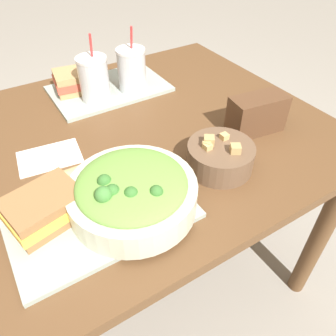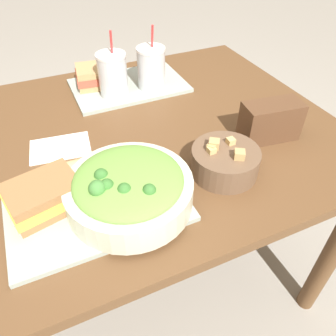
{
  "view_description": "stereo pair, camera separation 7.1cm",
  "coord_description": "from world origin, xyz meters",
  "px_view_note": "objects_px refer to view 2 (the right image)",
  "views": [
    {
      "loc": [
        -0.21,
        -0.7,
        1.24
      ],
      "look_at": [
        0.07,
        -0.24,
        0.77
      ],
      "focal_mm": 35.0,
      "sensor_mm": 36.0,
      "label": 1
    },
    {
      "loc": [
        -0.15,
        -0.73,
        1.24
      ],
      "look_at": [
        0.07,
        -0.24,
        0.77
      ],
      "focal_mm": 35.0,
      "sensor_mm": 36.0,
      "label": 2
    }
  ],
  "objects_px": {
    "soup_bowl": "(225,160)",
    "sandwich_far": "(100,75)",
    "salad_bowl": "(129,188)",
    "chip_bag": "(270,121)",
    "drink_cup_dark": "(113,76)",
    "napkin_folded": "(60,148)",
    "baguette_near": "(86,170)",
    "sandwich_near": "(44,196)",
    "drink_cup_red": "(151,69)"
  },
  "relations": [
    {
      "from": "salad_bowl",
      "to": "drink_cup_dark",
      "type": "relative_size",
      "value": 1.31
    },
    {
      "from": "drink_cup_dark",
      "to": "drink_cup_red",
      "type": "distance_m",
      "value": 0.13
    },
    {
      "from": "sandwich_near",
      "to": "salad_bowl",
      "type": "bearing_deg",
      "value": -33.89
    },
    {
      "from": "drink_cup_dark",
      "to": "baguette_near",
      "type": "bearing_deg",
      "value": -116.37
    },
    {
      "from": "napkin_folded",
      "to": "drink_cup_dark",
      "type": "bearing_deg",
      "value": 42.55
    },
    {
      "from": "chip_bag",
      "to": "drink_cup_dark",
      "type": "bearing_deg",
      "value": 137.95
    },
    {
      "from": "napkin_folded",
      "to": "drink_cup_red",
      "type": "bearing_deg",
      "value": 29.8
    },
    {
      "from": "salad_bowl",
      "to": "drink_cup_dark",
      "type": "height_order",
      "value": "drink_cup_dark"
    },
    {
      "from": "drink_cup_dark",
      "to": "salad_bowl",
      "type": "bearing_deg",
      "value": -103.38
    },
    {
      "from": "soup_bowl",
      "to": "sandwich_far",
      "type": "xyz_separation_m",
      "value": [
        -0.15,
        0.54,
        0.01
      ]
    },
    {
      "from": "drink_cup_red",
      "to": "sandwich_near",
      "type": "bearing_deg",
      "value": -134.89
    },
    {
      "from": "soup_bowl",
      "to": "chip_bag",
      "type": "distance_m",
      "value": 0.2
    },
    {
      "from": "salad_bowl",
      "to": "drink_cup_dark",
      "type": "distance_m",
      "value": 0.48
    },
    {
      "from": "drink_cup_dark",
      "to": "chip_bag",
      "type": "height_order",
      "value": "drink_cup_dark"
    },
    {
      "from": "napkin_folded",
      "to": "sandwich_near",
      "type": "bearing_deg",
      "value": -106.42
    },
    {
      "from": "sandwich_near",
      "to": "napkin_folded",
      "type": "distance_m",
      "value": 0.22
    },
    {
      "from": "sandwich_far",
      "to": "sandwich_near",
      "type": "bearing_deg",
      "value": -109.16
    },
    {
      "from": "salad_bowl",
      "to": "sandwich_far",
      "type": "relative_size",
      "value": 1.56
    },
    {
      "from": "salad_bowl",
      "to": "soup_bowl",
      "type": "distance_m",
      "value": 0.24
    },
    {
      "from": "soup_bowl",
      "to": "drink_cup_red",
      "type": "distance_m",
      "value": 0.45
    },
    {
      "from": "sandwich_near",
      "to": "baguette_near",
      "type": "height_order",
      "value": "sandwich_near"
    },
    {
      "from": "soup_bowl",
      "to": "chip_bag",
      "type": "xyz_separation_m",
      "value": [
        0.18,
        0.07,
        0.02
      ]
    },
    {
      "from": "napkin_folded",
      "to": "sandwich_far",
      "type": "bearing_deg",
      "value": 55.82
    },
    {
      "from": "salad_bowl",
      "to": "chip_bag",
      "type": "distance_m",
      "value": 0.44
    },
    {
      "from": "soup_bowl",
      "to": "sandwich_near",
      "type": "bearing_deg",
      "value": 173.38
    },
    {
      "from": "soup_bowl",
      "to": "sandwich_far",
      "type": "relative_size",
      "value": 0.94
    },
    {
      "from": "soup_bowl",
      "to": "baguette_near",
      "type": "distance_m",
      "value": 0.32
    },
    {
      "from": "salad_bowl",
      "to": "napkin_folded",
      "type": "height_order",
      "value": "salad_bowl"
    },
    {
      "from": "sandwich_far",
      "to": "soup_bowl",
      "type": "bearing_deg",
      "value": -66.11
    },
    {
      "from": "baguette_near",
      "to": "chip_bag",
      "type": "height_order",
      "value": "chip_bag"
    },
    {
      "from": "sandwich_far",
      "to": "drink_cup_red",
      "type": "distance_m",
      "value": 0.18
    },
    {
      "from": "drink_cup_dark",
      "to": "chip_bag",
      "type": "bearing_deg",
      "value": -50.17
    },
    {
      "from": "baguette_near",
      "to": "napkin_folded",
      "type": "height_order",
      "value": "baguette_near"
    },
    {
      "from": "drink_cup_red",
      "to": "soup_bowl",
      "type": "bearing_deg",
      "value": -89.52
    },
    {
      "from": "drink_cup_dark",
      "to": "drink_cup_red",
      "type": "height_order",
      "value": "drink_cup_dark"
    },
    {
      "from": "sandwich_near",
      "to": "drink_cup_red",
      "type": "height_order",
      "value": "drink_cup_red"
    },
    {
      "from": "chip_bag",
      "to": "drink_cup_red",
      "type": "bearing_deg",
      "value": 124.46
    },
    {
      "from": "drink_cup_red",
      "to": "chip_bag",
      "type": "relative_size",
      "value": 1.23
    },
    {
      "from": "soup_bowl",
      "to": "sandwich_far",
      "type": "bearing_deg",
      "value": 105.75
    },
    {
      "from": "sandwich_far",
      "to": "chip_bag",
      "type": "bearing_deg",
      "value": -46.12
    },
    {
      "from": "baguette_near",
      "to": "drink_cup_red",
      "type": "xyz_separation_m",
      "value": [
        0.3,
        0.36,
        0.03
      ]
    },
    {
      "from": "chip_bag",
      "to": "napkin_folded",
      "type": "height_order",
      "value": "chip_bag"
    },
    {
      "from": "soup_bowl",
      "to": "sandwich_far",
      "type": "distance_m",
      "value": 0.56
    },
    {
      "from": "salad_bowl",
      "to": "drink_cup_red",
      "type": "height_order",
      "value": "drink_cup_red"
    },
    {
      "from": "drink_cup_red",
      "to": "napkin_folded",
      "type": "relative_size",
      "value": 1.21
    },
    {
      "from": "drink_cup_red",
      "to": "salad_bowl",
      "type": "bearing_deg",
      "value": -117.15
    },
    {
      "from": "sandwich_far",
      "to": "drink_cup_dark",
      "type": "distance_m",
      "value": 0.1
    },
    {
      "from": "sandwich_near",
      "to": "drink_cup_dark",
      "type": "bearing_deg",
      "value": 42.75
    },
    {
      "from": "drink_cup_dark",
      "to": "sandwich_far",
      "type": "bearing_deg",
      "value": 102.89
    },
    {
      "from": "baguette_near",
      "to": "sandwich_near",
      "type": "bearing_deg",
      "value": 117.45
    }
  ]
}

